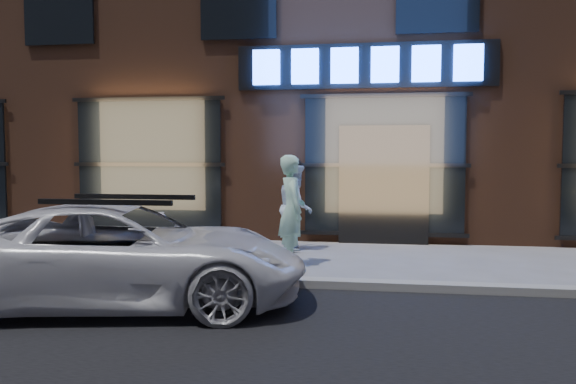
{
  "coord_description": "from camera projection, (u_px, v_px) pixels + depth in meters",
  "views": [
    {
      "loc": [
        -0.21,
        -7.58,
        1.85
      ],
      "look_at": [
        -1.61,
        1.6,
        1.2
      ],
      "focal_mm": 35.0,
      "sensor_mm": 36.0,
      "label": 1
    }
  ],
  "objects": [
    {
      "name": "ground",
      "position": [
        388.0,
        290.0,
        7.57
      ],
      "size": [
        90.0,
        90.0,
        0.0
      ],
      "primitive_type": "plane",
      "color": "slate",
      "rests_on": "ground"
    },
    {
      "name": "curb",
      "position": [
        388.0,
        286.0,
        7.57
      ],
      "size": [
        60.0,
        0.25,
        0.12
      ],
      "primitive_type": "cube",
      "color": "gray",
      "rests_on": "ground"
    },
    {
      "name": "storefront_building",
      "position": [
        382.0,
        30.0,
        15.09
      ],
      "size": [
        30.2,
        8.28,
        10.3
      ],
      "color": "#54301E",
      "rests_on": "ground"
    },
    {
      "name": "man_cap",
      "position": [
        296.0,
        207.0,
        10.68
      ],
      "size": [
        0.72,
        0.88,
        1.66
      ],
      "primitive_type": "imported",
      "rotation": [
        0.0,
        0.0,
        1.69
      ],
      "color": "white",
      "rests_on": "ground"
    },
    {
      "name": "man_bowtie",
      "position": [
        292.0,
        210.0,
        9.23
      ],
      "size": [
        0.64,
        0.77,
        1.82
      ],
      "primitive_type": "imported",
      "rotation": [
        0.0,
        0.0,
        1.93
      ],
      "color": "#BEFAD5",
      "rests_on": "ground"
    },
    {
      "name": "white_suv",
      "position": [
        121.0,
        254.0,
        6.78
      ],
      "size": [
        4.78,
        2.87,
        1.24
      ],
      "primitive_type": "imported",
      "rotation": [
        0.0,
        0.0,
        1.76
      ],
      "color": "silver",
      "rests_on": "ground"
    }
  ]
}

